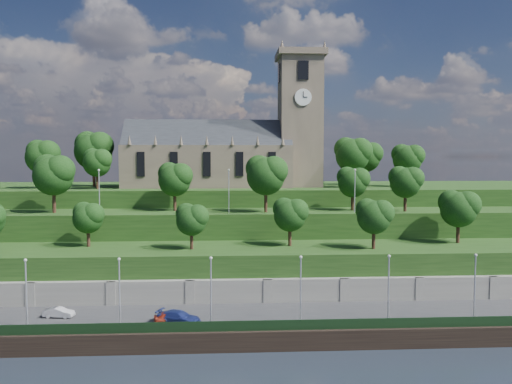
{
  "coord_description": "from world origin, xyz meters",
  "views": [
    {
      "loc": [
        0.03,
        -51.98,
        20.84
      ],
      "look_at": [
        4.49,
        30.0,
        15.03
      ],
      "focal_mm": 35.0,
      "sensor_mm": 36.0,
      "label": 1
    }
  ],
  "objects": [
    {
      "name": "quay_wall",
      "position": [
        0.0,
        -0.05,
        1.1
      ],
      "size": [
        160.0,
        0.5,
        2.2
      ],
      "primitive_type": "cube",
      "color": "black",
      "rests_on": "ground"
    },
    {
      "name": "promenade",
      "position": [
        0.0,
        6.0,
        1.0
      ],
      "size": [
        160.0,
        12.0,
        2.0
      ],
      "primitive_type": "cube",
      "color": "#2D2D30",
      "rests_on": "ground"
    },
    {
      "name": "car_middle",
      "position": [
        -19.99,
        6.59,
        2.58
      ],
      "size": [
        3.67,
        1.69,
        1.17
      ],
      "primitive_type": "imported",
      "rotation": [
        0.0,
        0.0,
        1.44
      ],
      "color": "#A09EA3",
      "rests_on": "promenade"
    },
    {
      "name": "church",
      "position": [
        0.79,
        45.98,
        22.52
      ],
      "size": [
        38.6,
        12.35,
        27.6
      ],
      "color": "brown",
      "rests_on": "hilltop"
    },
    {
      "name": "retaining_wall",
      "position": [
        0.0,
        11.97,
        2.5
      ],
      "size": [
        160.0,
        2.1,
        5.0
      ],
      "color": "slate",
      "rests_on": "ground"
    },
    {
      "name": "car_left",
      "position": [
        -6.55,
        3.89,
        2.67
      ],
      "size": [
        4.21,
        2.45,
        1.35
      ],
      "primitive_type": "imported",
      "rotation": [
        0.0,
        0.0,
        1.8
      ],
      "color": "maroon",
      "rests_on": "promenade"
    },
    {
      "name": "car_right",
      "position": [
        -5.68,
        3.5,
        2.74
      ],
      "size": [
        5.5,
        3.72,
        1.48
      ],
      "primitive_type": "imported",
      "rotation": [
        0.0,
        0.0,
        1.21
      ],
      "color": "navy",
      "rests_on": "promenade"
    },
    {
      "name": "trees_lower",
      "position": [
        4.67,
        18.11,
        12.8
      ],
      "size": [
        72.01,
        9.01,
        7.92
      ],
      "color": "black",
      "rests_on": "embankment_lower"
    },
    {
      "name": "trees_upper",
      "position": [
        -0.91,
        28.08,
        17.75
      ],
      "size": [
        62.22,
        8.72,
        9.27
      ],
      "color": "black",
      "rests_on": "embankment_upper"
    },
    {
      "name": "ground",
      "position": [
        0.0,
        0.0,
        0.0
      ],
      "size": [
        320.0,
        320.0,
        0.0
      ],
      "primitive_type": "plane",
      "color": "#1C222D",
      "rests_on": "ground"
    },
    {
      "name": "hilltop",
      "position": [
        0.0,
        50.0,
        7.5
      ],
      "size": [
        160.0,
        32.0,
        15.0
      ],
      "primitive_type": "cube",
      "color": "#1B3913",
      "rests_on": "ground"
    },
    {
      "name": "embankment_lower",
      "position": [
        0.0,
        18.0,
        4.0
      ],
      "size": [
        160.0,
        12.0,
        8.0
      ],
      "primitive_type": "cube",
      "color": "#1B3913",
      "rests_on": "ground"
    },
    {
      "name": "lamp_posts_upper",
      "position": [
        -0.0,
        26.0,
        16.07
      ],
      "size": [
        40.36,
        0.36,
        6.96
      ],
      "color": "#B2B2B7",
      "rests_on": "embankment_upper"
    },
    {
      "name": "lamp_posts_promenade",
      "position": [
        -2.0,
        2.5,
        6.54
      ],
      "size": [
        60.36,
        0.36,
        7.87
      ],
      "color": "#B2B2B7",
      "rests_on": "promenade"
    },
    {
      "name": "embankment_upper",
      "position": [
        0.0,
        29.0,
        6.0
      ],
      "size": [
        160.0,
        10.0,
        12.0
      ],
      "primitive_type": "cube",
      "color": "#1B3913",
      "rests_on": "ground"
    },
    {
      "name": "fence",
      "position": [
        0.0,
        0.6,
        2.6
      ],
      "size": [
        160.0,
        0.1,
        1.2
      ],
      "primitive_type": "cube",
      "color": "black",
      "rests_on": "promenade"
    },
    {
      "name": "trees_hilltop",
      "position": [
        -1.59,
        45.01,
        21.41
      ],
      "size": [
        75.64,
        15.49,
        10.91
      ],
      "color": "black",
      "rests_on": "hilltop"
    }
  ]
}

